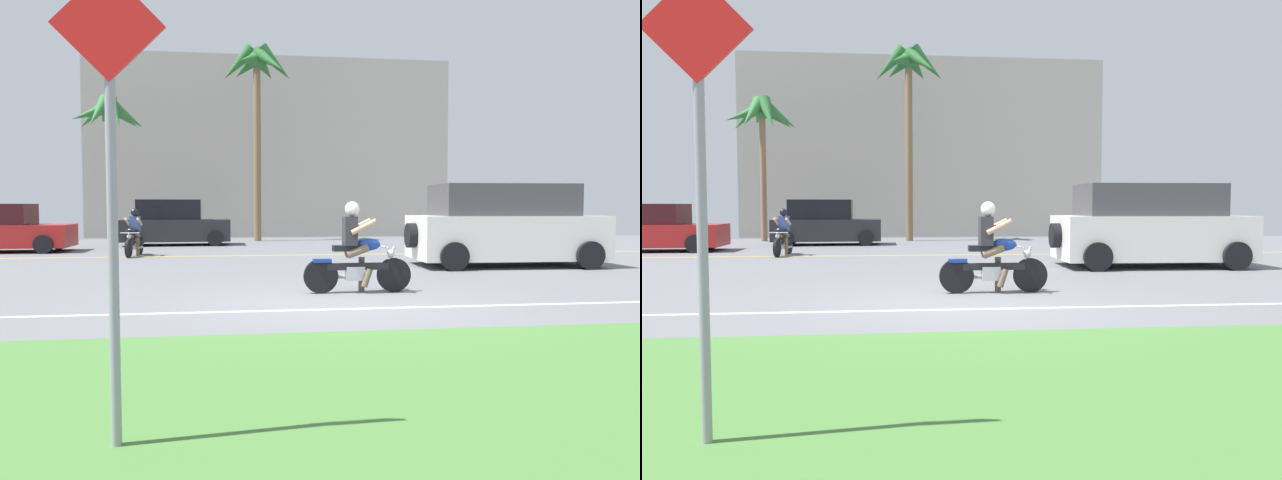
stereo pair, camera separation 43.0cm
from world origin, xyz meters
TOP-DOWN VIEW (x-y plane):
  - ground at (0.00, 3.00)m, footprint 56.00×30.00m
  - grass_median at (0.00, -4.10)m, footprint 56.00×3.80m
  - lane_line_near at (0.00, -0.47)m, footprint 50.40×0.12m
  - lane_line_far at (0.00, 8.74)m, footprint 50.40×0.12m
  - motorcyclist at (0.52, 1.09)m, footprint 1.80×0.59m
  - suv_nearby at (4.87, 5.01)m, footprint 4.60×2.38m
  - parked_car_0 at (-8.78, 11.16)m, footprint 4.36×2.08m
  - parked_car_1 at (-3.64, 13.84)m, footprint 3.90×2.03m
  - palm_tree_0 at (-6.39, 16.34)m, footprint 2.93×2.86m
  - palm_tree_1 at (-0.54, 15.96)m, footprint 3.09×3.16m
  - motorcyclist_distant at (-4.30, 9.11)m, footprint 0.54×1.61m
  - street_sign at (-2.14, -5.14)m, footprint 0.62×0.06m
  - building_far at (0.24, 21.00)m, footprint 16.53×4.00m

SIDE VIEW (x-z plane):
  - ground at x=0.00m, z-range -0.04..0.00m
  - lane_line_near at x=0.00m, z-range 0.00..0.01m
  - lane_line_far at x=0.00m, z-range 0.00..0.01m
  - grass_median at x=0.00m, z-range 0.00..0.06m
  - motorcyclist_distant at x=-4.30m, z-range -0.10..1.25m
  - motorcyclist at x=0.52m, z-range -0.12..1.39m
  - parked_car_0 at x=-8.78m, z-range -0.04..1.44m
  - parked_car_1 at x=-3.64m, z-range -0.06..1.59m
  - suv_nearby at x=4.87m, z-range -0.03..1.91m
  - street_sign at x=-2.14m, z-range 0.29..3.04m
  - building_far at x=0.24m, z-range 0.00..8.18m
  - palm_tree_0 at x=-6.39m, z-range 1.94..7.70m
  - palm_tree_1 at x=-0.54m, z-range 2.69..10.56m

